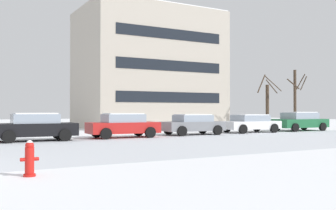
# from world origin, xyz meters

# --- Properties ---
(fire_hydrant) EXTENTS (0.44, 0.30, 0.89)m
(fire_hydrant) POSITION_xyz_m (2.67, -1.99, 0.45)
(fire_hydrant) COLOR red
(fire_hydrant) RESTS_ON ground
(parked_car_black) EXTENTS (4.25, 2.16, 1.47)m
(parked_car_black) POSITION_xyz_m (4.96, 9.31, 0.75)
(parked_car_black) COLOR black
(parked_car_black) RESTS_ON ground
(parked_car_red) EXTENTS (4.21, 2.09, 1.44)m
(parked_car_red) POSITION_xyz_m (9.96, 9.33, 0.74)
(parked_car_red) COLOR red
(parked_car_red) RESTS_ON ground
(parked_car_gray) EXTENTS (4.15, 2.15, 1.36)m
(parked_car_gray) POSITION_xyz_m (14.96, 9.51, 0.70)
(parked_car_gray) COLOR slate
(parked_car_gray) RESTS_ON ground
(parked_car_white) EXTENTS (4.35, 2.23, 1.31)m
(parked_car_white) POSITION_xyz_m (19.96, 9.63, 0.68)
(parked_car_white) COLOR white
(parked_car_white) RESTS_ON ground
(parked_car_green) EXTENTS (4.53, 2.25, 1.47)m
(parked_car_green) POSITION_xyz_m (24.95, 9.58, 0.75)
(parked_car_green) COLOR #1E6038
(parked_car_green) RESTS_ON ground
(tree_far_mid) EXTENTS (1.76, 1.80, 4.86)m
(tree_far_mid) POSITION_xyz_m (25.74, 13.94, 2.19)
(tree_far_mid) COLOR #423326
(tree_far_mid) RESTS_ON ground
(tree_far_left) EXTENTS (1.91, 1.65, 5.28)m
(tree_far_left) POSITION_xyz_m (28.61, 13.34, 2.81)
(tree_far_left) COLOR #423326
(tree_far_left) RESTS_ON ground
(building_far_right) EXTENTS (12.66, 8.60, 10.93)m
(building_far_right) POSITION_xyz_m (17.61, 21.22, 5.46)
(building_far_right) COLOR #B2A899
(building_far_right) RESTS_ON ground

